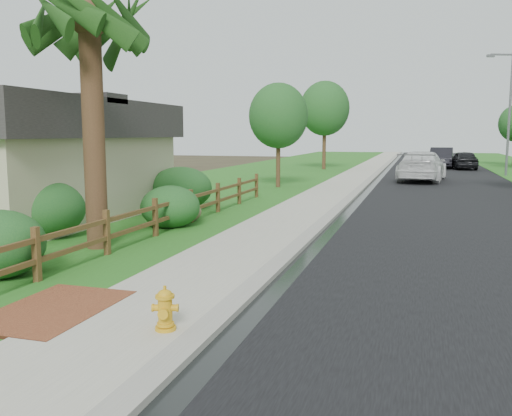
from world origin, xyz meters
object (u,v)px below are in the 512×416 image
(fire_hydrant, at_px, (165,310))
(white_suv, at_px, (422,166))
(palm_tree, at_px, (89,17))
(dark_car_mid, at_px, (464,160))
(ranch_fence, at_px, (174,210))
(streetlight, at_px, (508,107))

(fire_hydrant, xyz_separation_m, white_suv, (3.50, 27.54, 0.52))
(palm_tree, xyz_separation_m, dark_car_mid, (10.98, 35.42, -4.76))
(ranch_fence, relative_size, streetlight, 2.06)
(ranch_fence, distance_m, fire_hydrant, 8.50)
(ranch_fence, height_order, palm_tree, palm_tree)
(fire_hydrant, distance_m, dark_car_mid, 40.82)
(fire_hydrant, bearing_deg, white_suv, 82.76)
(white_suv, bearing_deg, dark_car_mid, -98.08)
(palm_tree, relative_size, streetlight, 0.80)
(palm_tree, xyz_separation_m, white_suv, (7.70, 22.70, -4.61))
(fire_hydrant, height_order, white_suv, white_suv)
(fire_hydrant, distance_m, streetlight, 34.86)
(white_suv, distance_m, streetlight, 8.80)
(palm_tree, height_order, dark_car_mid, palm_tree)
(streetlight, bearing_deg, dark_car_mid, 106.96)
(white_suv, height_order, dark_car_mid, white_suv)
(palm_tree, distance_m, white_suv, 24.41)
(ranch_fence, bearing_deg, white_suv, 70.53)
(white_suv, bearing_deg, streetlight, -125.83)
(fire_hydrant, bearing_deg, ranch_fence, 114.35)
(ranch_fence, height_order, streetlight, streetlight)
(white_suv, distance_m, dark_car_mid, 13.13)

